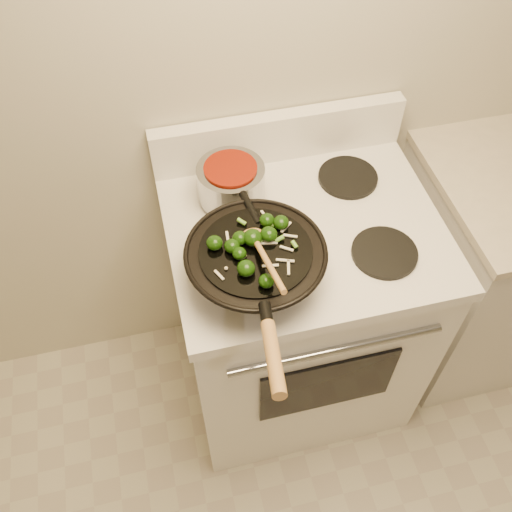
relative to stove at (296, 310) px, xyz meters
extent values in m
plane|color=beige|center=(0.25, 0.33, 0.83)|extent=(3.50, 0.00, 3.50)
cube|color=white|center=(0.00, 0.00, -0.03)|extent=(0.76, 0.64, 0.88)
cube|color=white|center=(0.00, 0.00, 0.43)|extent=(0.78, 0.66, 0.04)
cube|color=white|center=(0.00, 0.30, 0.53)|extent=(0.78, 0.05, 0.16)
cylinder|color=#9799A0|center=(0.00, -0.33, 0.31)|extent=(0.60, 0.02, 0.02)
cube|color=black|center=(0.00, -0.33, 0.08)|extent=(0.42, 0.01, 0.28)
cylinder|color=black|center=(-0.18, -0.15, 0.46)|extent=(0.18, 0.18, 0.01)
cylinder|color=black|center=(0.18, -0.15, 0.46)|extent=(0.18, 0.18, 0.01)
cylinder|color=black|center=(-0.18, 0.15, 0.46)|extent=(0.18, 0.18, 0.01)
cylinder|color=black|center=(0.18, 0.15, 0.46)|extent=(0.18, 0.18, 0.01)
cube|color=silver|center=(0.82, 0.03, -0.03)|extent=(0.72, 0.60, 0.88)
torus|color=black|center=(-0.18, -0.15, 0.57)|extent=(0.36, 0.36, 0.01)
cylinder|color=black|center=(-0.18, -0.15, 0.57)|extent=(0.28, 0.28, 0.01)
cylinder|color=black|center=(-0.20, -0.35, 0.60)|extent=(0.04, 0.06, 0.04)
cylinder|color=#B48246|center=(-0.22, -0.47, 0.62)|extent=(0.05, 0.19, 0.06)
ellipsoid|color=black|center=(-0.14, -0.12, 0.59)|extent=(0.04, 0.04, 0.04)
cylinder|color=#4D752A|center=(-0.13, -0.12, 0.58)|extent=(0.02, 0.02, 0.01)
ellipsoid|color=black|center=(-0.10, -0.09, 0.59)|extent=(0.04, 0.04, 0.03)
ellipsoid|color=black|center=(-0.18, -0.26, 0.59)|extent=(0.04, 0.04, 0.03)
ellipsoid|color=black|center=(-0.22, -0.16, 0.59)|extent=(0.04, 0.04, 0.03)
cylinder|color=#4D752A|center=(-0.21, -0.16, 0.58)|extent=(0.02, 0.02, 0.01)
ellipsoid|color=black|center=(-0.21, -0.12, 0.59)|extent=(0.04, 0.04, 0.03)
ellipsoid|color=black|center=(-0.18, -0.13, 0.59)|extent=(0.05, 0.05, 0.04)
ellipsoid|color=black|center=(-0.22, -0.21, 0.59)|extent=(0.04, 0.04, 0.04)
cylinder|color=#4D752A|center=(-0.20, -0.21, 0.58)|extent=(0.02, 0.02, 0.01)
ellipsoid|color=black|center=(-0.24, -0.14, 0.59)|extent=(0.04, 0.04, 0.03)
ellipsoid|color=black|center=(-0.28, -0.12, 0.59)|extent=(0.04, 0.04, 0.03)
ellipsoid|color=black|center=(-0.13, -0.08, 0.59)|extent=(0.04, 0.04, 0.03)
cylinder|color=#4D752A|center=(-0.12, -0.08, 0.58)|extent=(0.02, 0.02, 0.02)
cube|color=white|center=(-0.10, -0.17, 0.57)|extent=(0.03, 0.03, 0.00)
cube|color=white|center=(-0.14, -0.14, 0.57)|extent=(0.04, 0.01, 0.00)
cube|color=white|center=(-0.16, -0.12, 0.57)|extent=(0.02, 0.03, 0.00)
cube|color=white|center=(-0.16, -0.21, 0.57)|extent=(0.04, 0.01, 0.00)
cube|color=white|center=(-0.12, -0.22, 0.57)|extent=(0.02, 0.04, 0.00)
cube|color=white|center=(-0.09, -0.10, 0.57)|extent=(0.04, 0.03, 0.00)
cube|color=white|center=(-0.13, -0.05, 0.57)|extent=(0.02, 0.04, 0.00)
cube|color=white|center=(-0.24, -0.10, 0.57)|extent=(0.01, 0.04, 0.00)
cube|color=white|center=(-0.08, -0.13, 0.57)|extent=(0.03, 0.02, 0.00)
cube|color=white|center=(-0.12, -0.20, 0.57)|extent=(0.04, 0.02, 0.00)
cube|color=white|center=(-0.28, -0.21, 0.57)|extent=(0.02, 0.03, 0.00)
cylinder|color=#5FA033|center=(-0.16, -0.12, 0.58)|extent=(0.03, 0.03, 0.02)
cylinder|color=#5FA033|center=(-0.13, -0.09, 0.58)|extent=(0.01, 0.03, 0.01)
cylinder|color=#5FA033|center=(-0.19, -0.06, 0.58)|extent=(0.02, 0.01, 0.01)
cylinder|color=#5FA033|center=(-0.12, -0.14, 0.58)|extent=(0.02, 0.02, 0.01)
cylinder|color=#5FA033|center=(-0.08, -0.16, 0.58)|extent=(0.03, 0.02, 0.02)
cylinder|color=#5FA033|center=(-0.17, -0.13, 0.58)|extent=(0.02, 0.03, 0.01)
sphere|color=beige|center=(-0.22, -0.12, 0.58)|extent=(0.01, 0.01, 0.01)
sphere|color=beige|center=(-0.26, -0.19, 0.58)|extent=(0.01, 0.01, 0.01)
sphere|color=beige|center=(-0.21, -0.17, 0.58)|extent=(0.01, 0.01, 0.01)
ellipsoid|color=#B48246|center=(-0.18, -0.11, 0.58)|extent=(0.06, 0.05, 0.02)
cylinder|color=#B48246|center=(-0.17, -0.23, 0.62)|extent=(0.03, 0.23, 0.09)
cylinder|color=#9799A0|center=(-0.18, 0.15, 0.52)|extent=(0.19, 0.19, 0.11)
cylinder|color=maroon|center=(-0.18, 0.15, 0.57)|extent=(0.15, 0.15, 0.01)
cylinder|color=black|center=(-0.16, -0.01, 0.57)|extent=(0.04, 0.12, 0.02)
camera|label=1|loc=(-0.38, -1.00, 1.67)|focal=40.00mm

